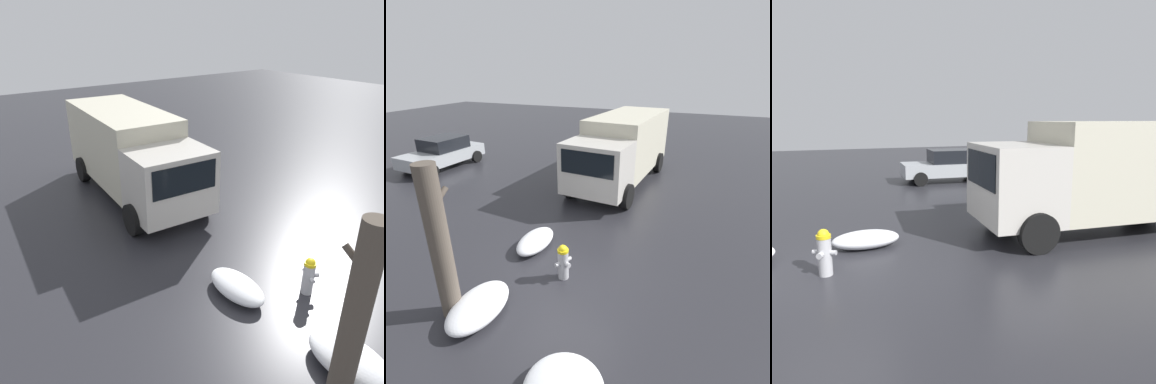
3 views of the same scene
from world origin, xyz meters
TOP-DOWN VIEW (x-y plane):
  - ground_plane at (0.00, 0.00)m, footprint 60.00×60.00m
  - fire_hydrant at (-0.00, -0.00)m, footprint 0.44×0.37m
  - delivery_truck at (6.98, 0.50)m, footprint 6.93×2.97m
  - parked_car at (5.47, 9.22)m, footprint 4.14×2.18m
  - snow_pile_by_tree at (0.88, 1.27)m, footprint 1.48×0.79m

SIDE VIEW (x-z plane):
  - ground_plane at x=0.00m, z-range 0.00..0.00m
  - snow_pile_by_tree at x=0.88m, z-range 0.00..0.39m
  - fire_hydrant at x=0.00m, z-range 0.01..0.90m
  - parked_car at x=5.47m, z-range 0.01..1.47m
  - delivery_truck at x=6.98m, z-range 0.14..2.93m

